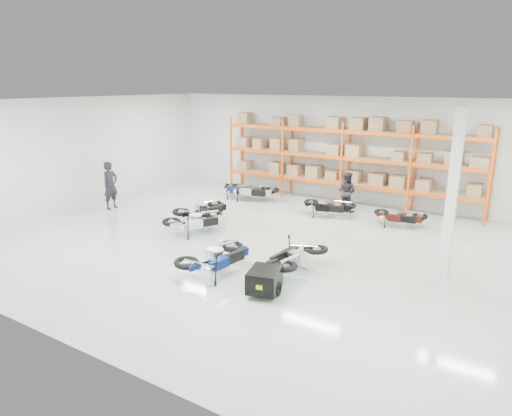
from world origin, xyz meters
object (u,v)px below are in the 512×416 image
Objects in this scene: moto_back_b at (253,187)px; person_left at (110,185)px; trailer at (265,280)px; moto_back_c at (329,203)px; moto_back_d at (400,213)px; moto_blue_centre at (216,253)px; moto_black_far_left at (202,206)px; person_back at (347,192)px; moto_silver_left at (196,217)px; moto_back_a at (242,187)px; moto_touring_right at (295,252)px.

moto_back_b is 0.98× the size of person_left.
person_left reaches higher than moto_back_b.
trailer is at bearing -111.82° from person_left.
moto_back_d is (2.71, 0.15, -0.04)m from moto_back_c.
person_left is (-9.48, 3.48, 0.60)m from trailer.
moto_back_b is at bearing -55.38° from moto_blue_centre.
moto_black_far_left is 5.84m from person_back.
person_back reaches higher than moto_silver_left.
moto_back_c is (-1.40, 7.15, 0.16)m from trailer.
moto_back_b reaches higher than moto_back_a.
person_left is (-4.37, -0.51, 0.39)m from moto_black_far_left.
person_left is at bearing 123.88° from moto_back_b.
moto_back_d is at bearing -104.52° from moto_back_b.
moto_blue_centre reaches higher than moto_black_far_left.
moto_back_d is (1.32, 5.70, -0.08)m from moto_touring_right.
moto_back_a is 0.93× the size of moto_back_b.
person_left reaches higher than moto_touring_right.
moto_touring_right is 1.19× the size of trailer.
trailer is 0.81× the size of person_left.
moto_back_c reaches higher than moto_back_d.
moto_touring_right is 1.61m from trailer.
moto_silver_left is 5.32m from moto_back_c.
moto_blue_centre reaches higher than moto_back_a.
moto_blue_centre is 8.35m from moto_back_a.
moto_back_b reaches higher than moto_back_c.
moto_back_b is 6.56m from moto_back_d.
moto_black_far_left is 1.00× the size of moto_back_b.
moto_black_far_left is 3.71m from moto_back_b.
person_back is (0.66, 7.86, 0.19)m from moto_blue_centre.
person_left reaches higher than moto_back_a.
moto_back_c is at bearing -99.79° from moto_back_a.
person_back is at bearing 59.92° from moto_back_d.
moto_silver_left is at bearing 171.08° from moto_touring_right.
moto_blue_centre is 1.27× the size of trailer.
moto_back_a is at bearing -42.96° from person_left.
person_back is (3.34, 5.45, 0.22)m from moto_silver_left.
moto_back_c is (3.83, -0.56, -0.05)m from moto_back_b.
moto_silver_left is 5.24m from trailer.
person_back is (4.14, 0.53, 0.22)m from moto_back_b.
moto_blue_centre is at bearing 90.03° from person_back.
person_back is at bearing -86.15° from moto_back_a.
moto_back_b is 4.17m from person_back.
trailer is (4.44, -2.79, -0.21)m from moto_silver_left.
moto_touring_right is 1.17× the size of moto_back_d.
moto_back_c is (3.71, 3.15, -0.05)m from moto_black_far_left.
moto_back_d is at bearing 83.07° from moto_touring_right.
moto_back_d is 2.60m from person_back.
moto_back_a is at bearing 11.39° from person_back.
trailer is 9.62m from moto_back_a.
moto_back_c is at bearing -109.19° from moto_back_b.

